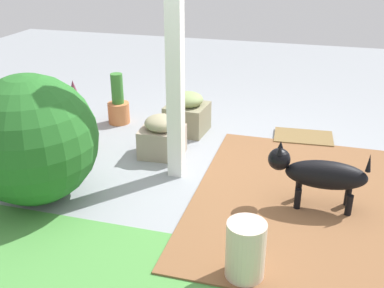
{
  "coord_description": "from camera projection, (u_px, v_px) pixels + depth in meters",
  "views": [
    {
      "loc": [
        -0.76,
        3.68,
        2.02
      ],
      "look_at": [
        0.24,
        0.14,
        0.35
      ],
      "focal_mm": 42.92,
      "sensor_mm": 36.0,
      "label": 1
    }
  ],
  "objects": [
    {
      "name": "ground_plane",
      "position": [
        221.0,
        175.0,
        4.24
      ],
      "size": [
        12.0,
        12.0,
        0.0
      ],
      "primitive_type": "plane",
      "color": "gray"
    },
    {
      "name": "brick_path",
      "position": [
        303.0,
        200.0,
        3.82
      ],
      "size": [
        1.8,
        2.4,
        0.02
      ],
      "primitive_type": "cube",
      "color": "brown",
      "rests_on": "ground"
    },
    {
      "name": "porch_pillar",
      "position": [
        175.0,
        54.0,
        3.81
      ],
      "size": [
        0.13,
        0.13,
        2.26
      ],
      "primitive_type": "cube",
      "color": "white",
      "rests_on": "ground"
    },
    {
      "name": "stone_planter_nearest",
      "position": [
        187.0,
        113.0,
        5.11
      ],
      "size": [
        0.46,
        0.46,
        0.46
      ],
      "color": "gray",
      "rests_on": "ground"
    },
    {
      "name": "stone_planter_near",
      "position": [
        162.0,
        136.0,
        4.56
      ],
      "size": [
        0.45,
        0.4,
        0.42
      ],
      "color": "gray",
      "rests_on": "ground"
    },
    {
      "name": "round_shrub",
      "position": [
        32.0,
        140.0,
        3.67
      ],
      "size": [
        1.06,
        1.06,
        1.06
      ],
      "primitive_type": "sphere",
      "color": "#246323",
      "rests_on": "ground"
    },
    {
      "name": "terracotta_pot_broad",
      "position": [
        69.0,
        124.0,
        4.64
      ],
      "size": [
        0.45,
        0.45,
        0.47
      ],
      "color": "#BA7145",
      "rests_on": "ground"
    },
    {
      "name": "terracotta_pot_tall",
      "position": [
        118.0,
        106.0,
        5.36
      ],
      "size": [
        0.25,
        0.25,
        0.6
      ],
      "color": "#C47141",
      "rests_on": "ground"
    },
    {
      "name": "terracotta_pot_spiky",
      "position": [
        75.0,
        107.0,
        5.12
      ],
      "size": [
        0.27,
        0.27,
        0.59
      ],
      "color": "#BA6437",
      "rests_on": "ground"
    },
    {
      "name": "dog",
      "position": [
        319.0,
        173.0,
        3.61
      ],
      "size": [
        0.78,
        0.23,
        0.54
      ],
      "color": "black",
      "rests_on": "ground"
    },
    {
      "name": "ceramic_urn",
      "position": [
        245.0,
        251.0,
        2.9
      ],
      "size": [
        0.25,
        0.25,
        0.41
      ],
      "primitive_type": "cylinder",
      "color": "beige",
      "rests_on": "ground"
    },
    {
      "name": "doormat",
      "position": [
        303.0,
        137.0,
        5.01
      ],
      "size": [
        0.65,
        0.45,
        0.03
      ],
      "primitive_type": "cube",
      "rotation": [
        0.0,
        0.0,
        0.07
      ],
      "color": "brown",
      "rests_on": "ground"
    }
  ]
}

